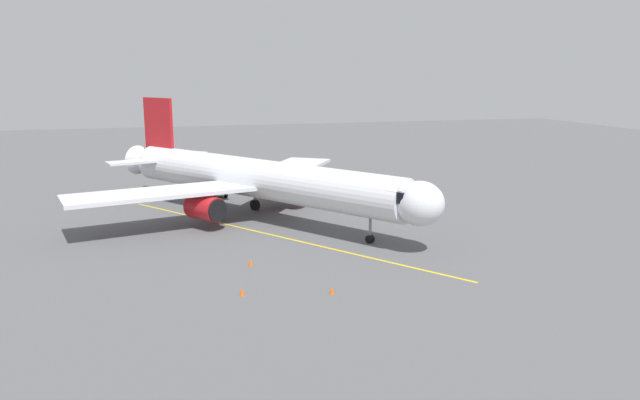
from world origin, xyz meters
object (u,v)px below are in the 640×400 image
object	(u,v)px
belt_loader_near_nose	(218,191)
safety_cone_wing_port	(242,291)
airplane	(255,179)
safety_cone_nose_left	(251,262)
safety_cone_nose_right	(332,290)
ground_crew_marshaller	(407,213)

from	to	relation	value
belt_loader_near_nose	safety_cone_wing_port	bearing A→B (deg)	86.83
airplane	safety_cone_wing_port	size ratio (longest dim) A/B	63.78
safety_cone_nose_left	safety_cone_wing_port	bearing A→B (deg)	75.77
safety_cone_nose_left	safety_cone_nose_right	size ratio (longest dim) A/B	1.00
airplane	belt_loader_near_nose	size ratio (longest dim) A/B	7.42
safety_cone_wing_port	belt_loader_near_nose	bearing A→B (deg)	-93.17
airplane	safety_cone_nose_left	xyz separation A→B (m)	(2.82, 14.62, -3.73)
belt_loader_near_nose	safety_cone_nose_left	size ratio (longest dim) A/B	8.59
belt_loader_near_nose	safety_cone_nose_right	world-z (taller)	belt_loader_near_nose
airplane	safety_cone_wing_port	bearing A→B (deg)	78.12
ground_crew_marshaller	safety_cone_wing_port	bearing A→B (deg)	39.89
ground_crew_marshaller	safety_cone_nose_right	distance (m)	20.87
airplane	safety_cone_nose_right	size ratio (longest dim) A/B	63.78
airplane	belt_loader_near_nose	xyz separation A→B (m)	(2.56, -11.43, -3.29)
airplane	safety_cone_nose_left	world-z (taller)	airplane
belt_loader_near_nose	airplane	bearing A→B (deg)	102.61
safety_cone_nose_left	safety_cone_wing_port	world-z (taller)	same
airplane	safety_cone_wing_port	xyz separation A→B (m)	(4.33, 20.57, -3.73)
airplane	ground_crew_marshaller	world-z (taller)	airplane
ground_crew_marshaller	safety_cone_wing_port	xyz separation A→B (m)	(18.34, 15.33, -0.61)
safety_cone_nose_left	belt_loader_near_nose	bearing A→B (deg)	-90.58
safety_cone_nose_right	safety_cone_wing_port	distance (m)	5.85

